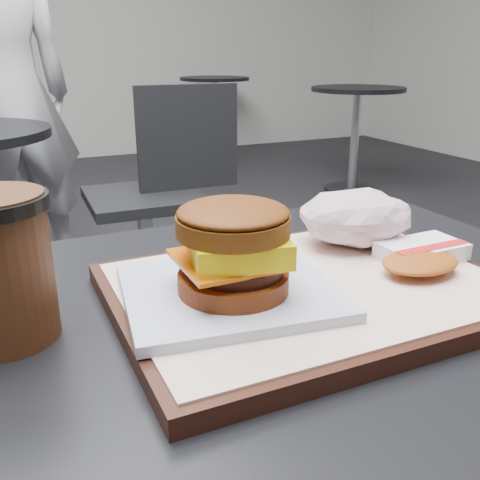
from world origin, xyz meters
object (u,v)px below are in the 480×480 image
customer_table (254,477)px  patron (6,94)px  serving_tray (309,290)px  breakfast_sandwich (232,259)px  hash_brown (421,256)px  neighbor_chair (160,184)px  crumpled_wrapper (356,217)px

customer_table → patron: size_ratio=0.49×
serving_tray → patron: size_ratio=0.23×
breakfast_sandwich → hash_brown: 0.22m
customer_table → hash_brown: 0.29m
breakfast_sandwich → patron: (-0.10, 2.15, -0.01)m
customer_table → neighbor_chair: size_ratio=0.91×
breakfast_sandwich → patron: 2.15m
breakfast_sandwich → crumpled_wrapper: (0.19, 0.08, -0.01)m
crumpled_wrapper → customer_table: bearing=-153.1°
customer_table → crumpled_wrapper: bearing=26.9°
hash_brown → crumpled_wrapper: 0.09m
crumpled_wrapper → patron: size_ratio=0.08×
serving_tray → patron: (-0.18, 2.15, 0.04)m
customer_table → neighbor_chair: bearing=76.8°
serving_tray → crumpled_wrapper: size_ratio=2.76×
serving_tray → breakfast_sandwich: size_ratio=1.80×
serving_tray → hash_brown: (0.13, -0.01, 0.02)m
breakfast_sandwich → neighbor_chair: breakfast_sandwich is taller
serving_tray → crumpled_wrapper: (0.11, 0.07, 0.04)m
serving_tray → patron: 2.15m
neighbor_chair → patron: (-0.49, 0.58, 0.31)m
customer_table → serving_tray: size_ratio=2.11×
neighbor_chair → patron: size_ratio=0.54×
crumpled_wrapper → patron: 2.09m
patron → customer_table: bearing=79.0°
crumpled_wrapper → breakfast_sandwich: bearing=-157.9°
crumpled_wrapper → patron: (-0.29, 2.07, 0.00)m
crumpled_wrapper → neighbor_chair: size_ratio=0.16×
customer_table → patron: bearing=93.1°
serving_tray → hash_brown: 0.13m
breakfast_sandwich → patron: bearing=92.6°
hash_brown → patron: bearing=98.2°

